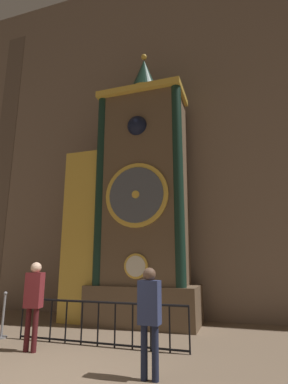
% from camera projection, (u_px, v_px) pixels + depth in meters
% --- Properties ---
extents(cathedral_back_wall, '(24.00, 0.32, 13.59)m').
position_uv_depth(cathedral_back_wall, '(148.00, 126.00, 11.32)').
color(cathedral_back_wall, '#7A6656').
rests_on(cathedral_back_wall, ground_plane).
extents(clock_tower, '(4.14, 1.77, 8.93)m').
position_uv_depth(clock_tower, '(132.00, 204.00, 9.48)').
color(clock_tower, brown).
rests_on(clock_tower, ground_plane).
extents(railing_fence, '(4.04, 0.05, 0.92)m').
position_uv_depth(railing_fence, '(98.00, 321.00, 6.53)').
color(railing_fence, black).
rests_on(railing_fence, ground_plane).
extents(visitor_near, '(0.37, 0.27, 1.76)m').
position_uv_depth(visitor_near, '(34.00, 296.00, 6.23)').
color(visitor_near, '#461518').
rests_on(visitor_near, ground_plane).
extents(visitor_far, '(0.35, 0.24, 1.67)m').
position_uv_depth(visitor_far, '(149.00, 311.00, 4.78)').
color(visitor_far, '#1B213A').
rests_on(visitor_far, ground_plane).
extents(stanchion_post, '(0.28, 0.28, 1.06)m').
position_uv_depth(stanchion_post, '(3.00, 322.00, 7.17)').
color(stanchion_post, gray).
rests_on(stanchion_post, ground_plane).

